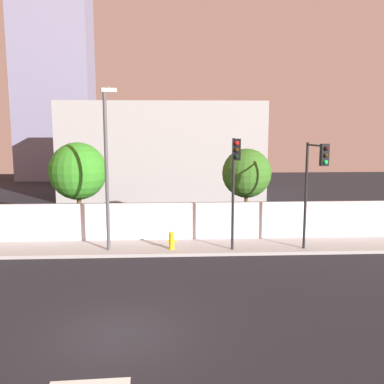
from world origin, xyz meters
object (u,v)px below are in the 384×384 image
street_lamp_curbside (107,159)px  traffic_light_center (315,173)px  traffic_light_left (235,171)px  roadside_tree_midright (247,173)px  roadside_tree_midleft (78,171)px  fire_hydrant (172,240)px

street_lamp_curbside → traffic_light_center: bearing=-5.0°
traffic_light_left → roadside_tree_midright: (1.17, 3.67, -0.53)m
traffic_light_center → roadside_tree_midright: 4.62m
traffic_light_left → street_lamp_curbside: (-5.50, 0.44, 0.51)m
street_lamp_curbside → traffic_light_left: bearing=-4.6°
traffic_light_center → roadside_tree_midleft: 11.56m
traffic_light_left → street_lamp_curbside: 5.54m
traffic_light_left → fire_hydrant: 4.22m
roadside_tree_midleft → street_lamp_curbside: bearing=-59.2°
traffic_light_center → street_lamp_curbside: size_ratio=0.68×
traffic_light_left → roadside_tree_midright: 3.89m
traffic_light_center → fire_hydrant: size_ratio=5.84×
street_lamp_curbside → roadside_tree_midright: bearing=25.8°
roadside_tree_midleft → fire_hydrant: bearing=-33.3°
roadside_tree_midright → fire_hydrant: bearing=-141.7°
traffic_light_center → roadside_tree_midleft: size_ratio=0.99×
traffic_light_center → fire_hydrant: traffic_light_center is taller
traffic_light_left → roadside_tree_midright: bearing=72.3°
street_lamp_curbside → fire_hydrant: (2.77, 0.15, -3.68)m
street_lamp_curbside → fire_hydrant: size_ratio=8.60×
fire_hydrant → roadside_tree_midright: roadside_tree_midright is taller
roadside_tree_midright → traffic_light_left: bearing=-107.7°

